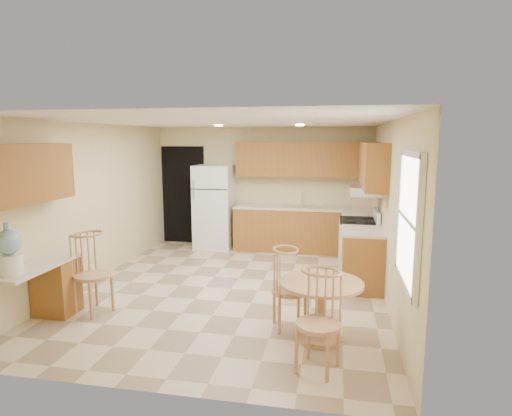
% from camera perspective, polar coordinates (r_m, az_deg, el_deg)
% --- Properties ---
extents(floor, '(5.50, 5.50, 0.00)m').
position_cam_1_polar(floor, '(6.63, -3.33, -10.71)').
color(floor, '#CDB594').
rests_on(floor, ground).
extents(ceiling, '(4.50, 5.50, 0.02)m').
position_cam_1_polar(ceiling, '(6.24, -3.55, 11.42)').
color(ceiling, white).
rests_on(ceiling, wall_back).
extents(wall_back, '(4.50, 0.02, 2.50)m').
position_cam_1_polar(wall_back, '(8.99, 0.88, 2.76)').
color(wall_back, beige).
rests_on(wall_back, floor).
extents(wall_front, '(4.50, 0.02, 2.50)m').
position_cam_1_polar(wall_front, '(3.77, -13.82, -6.54)').
color(wall_front, beige).
rests_on(wall_front, floor).
extents(wall_left, '(0.02, 5.50, 2.50)m').
position_cam_1_polar(wall_left, '(7.21, -21.06, 0.55)').
color(wall_left, beige).
rests_on(wall_left, floor).
extents(wall_right, '(0.02, 5.50, 2.50)m').
position_cam_1_polar(wall_right, '(6.17, 17.27, -0.61)').
color(wall_right, beige).
rests_on(wall_right, floor).
extents(doorway, '(0.90, 0.02, 2.10)m').
position_cam_1_polar(doorway, '(9.45, -9.65, 1.73)').
color(doorway, black).
rests_on(doorway, floor).
extents(base_cab_back, '(2.75, 0.60, 0.87)m').
position_cam_1_polar(base_cab_back, '(8.71, 6.20, -2.93)').
color(base_cab_back, '#9E6228').
rests_on(base_cab_back, floor).
extents(counter_back, '(2.75, 0.63, 0.04)m').
position_cam_1_polar(counter_back, '(8.63, 6.26, 0.03)').
color(counter_back, beige).
rests_on(counter_back, base_cab_back).
extents(base_cab_right_a, '(0.60, 0.59, 0.87)m').
position_cam_1_polar(base_cab_right_a, '(8.12, 13.46, -4.03)').
color(base_cab_right_a, '#9E6228').
rests_on(base_cab_right_a, floor).
extents(counter_right_a, '(0.63, 0.59, 0.04)m').
position_cam_1_polar(counter_right_a, '(8.03, 13.58, -0.86)').
color(counter_right_a, beige).
rests_on(counter_right_a, base_cab_right_a).
extents(base_cab_right_b, '(0.60, 0.80, 0.87)m').
position_cam_1_polar(base_cab_right_b, '(6.71, 14.00, -6.84)').
color(base_cab_right_b, '#9E6228').
rests_on(base_cab_right_b, floor).
extents(counter_right_b, '(0.63, 0.80, 0.04)m').
position_cam_1_polar(counter_right_b, '(6.60, 14.15, -3.03)').
color(counter_right_b, beige).
rests_on(counter_right_b, base_cab_right_b).
extents(upper_cab_back, '(2.75, 0.33, 0.70)m').
position_cam_1_polar(upper_cab_back, '(8.67, 6.44, 6.45)').
color(upper_cab_back, '#9E6228').
rests_on(upper_cab_back, wall_back).
extents(upper_cab_right, '(0.33, 2.42, 0.70)m').
position_cam_1_polar(upper_cab_right, '(7.29, 15.16, 5.68)').
color(upper_cab_right, '#9E6228').
rests_on(upper_cab_right, wall_right).
extents(upper_cab_left, '(0.33, 1.40, 0.70)m').
position_cam_1_polar(upper_cab_left, '(5.75, -28.39, 4.04)').
color(upper_cab_left, '#9E6228').
rests_on(upper_cab_left, wall_left).
extents(sink, '(0.78, 0.44, 0.01)m').
position_cam_1_polar(sink, '(8.63, 6.09, 0.18)').
color(sink, silver).
rests_on(sink, counter_back).
extents(range_hood, '(0.50, 0.76, 0.14)m').
position_cam_1_polar(range_hood, '(7.29, 14.37, 2.32)').
color(range_hood, silver).
rests_on(range_hood, upper_cab_right).
extents(desk_pedestal, '(0.48, 0.42, 0.72)m').
position_cam_1_polar(desk_pedestal, '(6.20, -25.07, -9.50)').
color(desk_pedestal, '#9E6228').
rests_on(desk_pedestal, floor).
extents(desk_top, '(0.50, 1.20, 0.04)m').
position_cam_1_polar(desk_top, '(5.80, -27.53, -6.91)').
color(desk_top, beige).
rests_on(desk_top, desk_pedestal).
extents(window, '(0.06, 1.12, 1.30)m').
position_cam_1_polar(window, '(4.32, 19.80, -1.44)').
color(window, white).
rests_on(window, wall_right).
extents(can_light_a, '(0.14, 0.14, 0.02)m').
position_cam_1_polar(can_light_a, '(7.53, -5.00, 10.90)').
color(can_light_a, white).
rests_on(can_light_a, ceiling).
extents(can_light_b, '(0.14, 0.14, 0.02)m').
position_cam_1_polar(can_light_b, '(7.28, 5.87, 10.95)').
color(can_light_b, white).
rests_on(can_light_b, ceiling).
extents(refrigerator, '(0.76, 0.74, 1.73)m').
position_cam_1_polar(refrigerator, '(8.91, -5.55, 0.16)').
color(refrigerator, white).
rests_on(refrigerator, floor).
extents(stove, '(0.65, 0.76, 1.09)m').
position_cam_1_polar(stove, '(7.45, 13.50, -4.94)').
color(stove, white).
rests_on(stove, floor).
extents(dining_table, '(0.93, 0.93, 0.69)m').
position_cam_1_polar(dining_table, '(4.95, 8.63, -12.29)').
color(dining_table, tan).
rests_on(dining_table, floor).
extents(chair_table_a, '(0.43, 0.56, 0.97)m').
position_cam_1_polar(chair_table_a, '(5.07, 4.39, -9.96)').
color(chair_table_a, tan).
rests_on(chair_table_a, floor).
extents(chair_table_b, '(0.44, 0.48, 1.00)m').
position_cam_1_polar(chair_table_b, '(4.20, 8.27, -14.01)').
color(chair_table_b, tan).
rests_on(chair_table_b, floor).
extents(chair_desk, '(0.46, 0.60, 1.05)m').
position_cam_1_polar(chair_desk, '(5.89, -21.56, -7.40)').
color(chair_desk, tan).
rests_on(chair_desk, floor).
extents(water_crock, '(0.28, 0.28, 0.59)m').
position_cam_1_polar(water_crock, '(5.47, -30.05, -4.96)').
color(water_crock, white).
rests_on(water_crock, desk_top).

